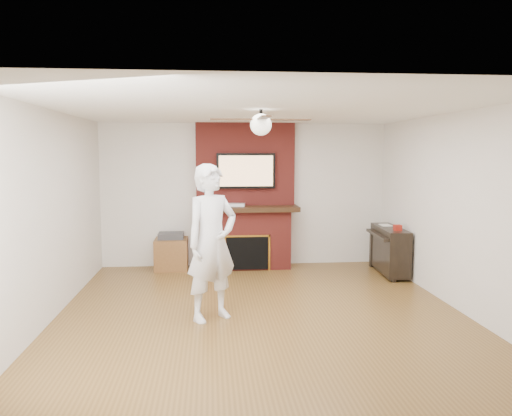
{
  "coord_description": "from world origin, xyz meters",
  "views": [
    {
      "loc": [
        -0.62,
        -6.0,
        1.98
      ],
      "look_at": [
        0.02,
        0.9,
        1.22
      ],
      "focal_mm": 35.0,
      "sensor_mm": 36.0,
      "label": 1
    }
  ],
  "objects": [
    {
      "name": "candle_green",
      "position": [
        0.06,
        2.33,
        0.05
      ],
      "size": [
        0.07,
        0.07,
        0.1
      ],
      "primitive_type": "cylinder",
      "color": "#47742E",
      "rests_on": "ground"
    },
    {
      "name": "candle_orange",
      "position": [
        -0.23,
        2.35,
        0.06
      ],
      "size": [
        0.07,
        0.07,
        0.11
      ],
      "primitive_type": "cylinder",
      "color": "gold",
      "rests_on": "ground"
    },
    {
      "name": "side_table",
      "position": [
        -1.28,
        2.48,
        0.29
      ],
      "size": [
        0.55,
        0.55,
        0.64
      ],
      "rotation": [
        0.0,
        0.0,
        0.0
      ],
      "color": "brown",
      "rests_on": "ground"
    },
    {
      "name": "person",
      "position": [
        -0.6,
        -0.17,
        0.93
      ],
      "size": [
        0.82,
        0.75,
        1.86
      ],
      "primitive_type": "imported",
      "rotation": [
        0.0,
        0.0,
        0.58
      ],
      "color": "silver",
      "rests_on": "ground"
    },
    {
      "name": "ceiling_fan",
      "position": [
        -0.0,
        0.0,
        2.33
      ],
      "size": [
        1.21,
        1.21,
        0.31
      ],
      "color": "black",
      "rests_on": "room_shell"
    },
    {
      "name": "candle_cream",
      "position": [
        0.02,
        2.37,
        0.06
      ],
      "size": [
        0.08,
        0.08,
        0.12
      ],
      "primitive_type": "cylinder",
      "color": "beige",
      "rests_on": "ground"
    },
    {
      "name": "fireplace",
      "position": [
        0.0,
        2.55,
        1.0
      ],
      "size": [
        1.78,
        0.64,
        2.5
      ],
      "color": "maroon",
      "rests_on": "ground"
    },
    {
      "name": "cable_box",
      "position": [
        -0.19,
        2.45,
        1.1
      ],
      "size": [
        0.35,
        0.23,
        0.05
      ],
      "primitive_type": "cube",
      "rotation": [
        0.0,
        0.0,
        -0.14
      ],
      "color": "silver",
      "rests_on": "fireplace"
    },
    {
      "name": "tv",
      "position": [
        0.0,
        2.5,
        1.68
      ],
      "size": [
        1.0,
        0.08,
        0.6
      ],
      "color": "black",
      "rests_on": "fireplace"
    },
    {
      "name": "piano",
      "position": [
        2.31,
        1.82,
        0.41
      ],
      "size": [
        0.51,
        1.2,
        0.86
      ],
      "rotation": [
        0.0,
        0.0,
        -0.07
      ],
      "color": "black",
      "rests_on": "ground"
    },
    {
      "name": "room_shell",
      "position": [
        0.0,
        0.0,
        1.25
      ],
      "size": [
        5.36,
        5.86,
        2.86
      ],
      "color": "brown",
      "rests_on": "ground"
    },
    {
      "name": "candle_blue",
      "position": [
        0.11,
        2.32,
        0.04
      ],
      "size": [
        0.06,
        0.06,
        0.07
      ],
      "primitive_type": "cylinder",
      "color": "navy",
      "rests_on": "ground"
    }
  ]
}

